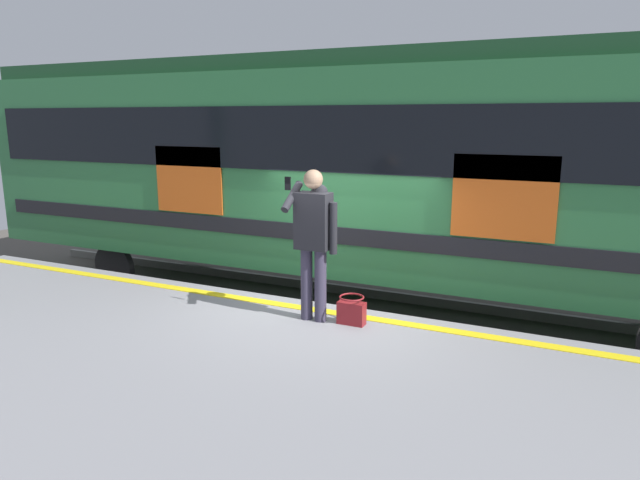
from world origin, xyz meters
TOP-DOWN VIEW (x-y plane):
  - ground_plane at (0.00, 0.00)m, footprint 24.94×24.94m
  - platform at (0.00, 2.15)m, footprint 12.36×4.31m
  - safety_line at (0.00, 0.30)m, footprint 12.12×0.16m
  - track_rail_near at (0.00, -1.60)m, footprint 16.07×0.08m
  - track_rail_far at (0.00, -3.03)m, footprint 16.07×0.08m
  - train_carriage at (0.34, -2.31)m, footprint 13.49×3.09m
  - passenger at (-0.13, 0.61)m, footprint 0.57×0.55m
  - handbag at (-0.59, 0.56)m, footprint 0.32×0.29m

SIDE VIEW (x-z plane):
  - ground_plane at x=0.00m, z-range 0.00..0.00m
  - track_rail_near at x=0.00m, z-range 0.00..0.16m
  - track_rail_far at x=0.00m, z-range 0.00..0.16m
  - platform at x=0.00m, z-range 0.00..0.88m
  - safety_line at x=0.00m, z-range 0.88..0.88m
  - handbag at x=-0.59m, z-range 0.86..1.20m
  - passenger at x=-0.13m, z-range 1.04..2.81m
  - train_carriage at x=0.34m, z-range 0.54..4.51m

